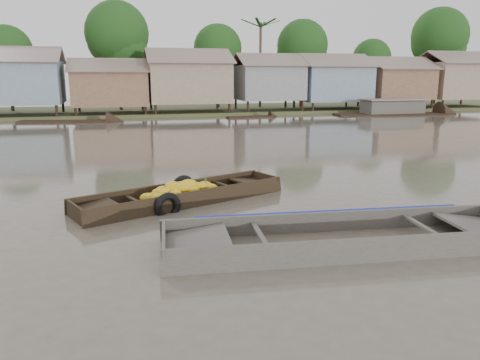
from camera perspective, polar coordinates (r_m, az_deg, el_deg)
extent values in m
plane|color=brown|center=(11.09, 3.94, -4.76)|extent=(120.00, 120.00, 0.00)
cube|color=#384723|center=(43.27, -10.25, 8.19)|extent=(120.00, 12.00, 0.50)
cube|color=slate|center=(40.14, -25.35, 10.70)|extent=(6.20, 5.20, 3.20)
cube|color=brown|center=(38.78, -26.02, 13.65)|extent=(6.60, 3.02, 1.28)
cube|color=brown|center=(41.54, -25.28, 13.58)|extent=(6.60, 3.02, 1.28)
cube|color=brown|center=(39.53, -15.55, 10.70)|extent=(5.80, 4.60, 2.70)
cube|color=brown|center=(38.27, -15.73, 13.34)|extent=(6.20, 2.67, 1.14)
cube|color=brown|center=(40.76, -15.69, 13.28)|extent=(6.20, 2.67, 1.14)
cube|color=#89735E|center=(39.95, -6.34, 11.75)|extent=(6.50, 5.30, 3.30)
cube|color=brown|center=(38.56, -6.09, 14.84)|extent=(6.90, 3.08, 1.31)
cube|color=brown|center=(41.39, -6.71, 14.68)|extent=(6.90, 3.08, 1.31)
cube|color=gray|center=(41.57, 3.46, 11.77)|extent=(5.40, 4.70, 2.90)
cube|color=brown|center=(40.38, 4.07, 14.43)|extent=(5.80, 2.73, 1.17)
cube|color=brown|center=(42.79, 2.95, 14.35)|extent=(5.80, 2.73, 1.17)
cube|color=slate|center=(43.81, 11.09, 11.48)|extent=(6.00, 5.00, 3.10)
cube|color=brown|center=(42.60, 12.01, 14.11)|extent=(6.40, 2.90, 1.24)
cube|color=brown|center=(45.04, 10.44, 14.09)|extent=(6.40, 2.90, 1.24)
cube|color=brown|center=(46.98, 18.39, 11.09)|extent=(5.70, 4.90, 2.80)
cube|color=brown|center=(45.88, 19.47, 13.31)|extent=(6.10, 2.85, 1.21)
cube|color=brown|center=(48.10, 17.67, 13.38)|extent=(6.10, 2.85, 1.21)
cube|color=#89735E|center=(50.79, 24.69, 10.95)|extent=(6.30, 5.10, 3.40)
cube|color=brown|center=(49.75, 25.95, 13.31)|extent=(6.70, 2.96, 1.26)
cube|color=brown|center=(51.89, 23.94, 13.42)|extent=(6.70, 2.96, 1.26)
cylinder|color=#473323|center=(44.85, -26.21, 10.39)|extent=(0.28, 0.28, 4.90)
sphere|color=#123813|center=(44.88, -26.57, 13.95)|extent=(4.20, 4.20, 4.20)
cylinder|color=#473323|center=(43.01, -14.50, 12.17)|extent=(0.28, 0.28, 6.30)
sphere|color=#123813|center=(43.14, -14.78, 16.95)|extent=(5.40, 5.40, 5.40)
cylinder|color=#473323|center=(45.01, -2.70, 11.89)|extent=(0.28, 0.28, 5.25)
sphere|color=#123813|center=(45.06, -2.74, 15.71)|extent=(4.50, 4.50, 4.50)
cylinder|color=#473323|center=(46.40, 7.49, 12.04)|extent=(0.28, 0.28, 5.60)
sphere|color=#123813|center=(46.47, 7.61, 15.99)|extent=(4.80, 4.80, 4.80)
cylinder|color=#473323|center=(50.83, 15.59, 11.16)|extent=(0.28, 0.28, 4.55)
sphere|color=#123813|center=(50.84, 15.77, 14.08)|extent=(3.90, 3.90, 3.90)
cylinder|color=#473323|center=(53.85, 22.80, 11.83)|extent=(0.28, 0.28, 6.65)
sphere|color=#123813|center=(53.99, 23.16, 15.85)|extent=(5.70, 5.70, 5.70)
cylinder|color=#473323|center=(45.53, 2.49, 13.63)|extent=(0.24, 0.24, 8.00)
cube|color=black|center=(12.64, -6.96, -2.99)|extent=(5.69, 3.13, 0.08)
cube|color=black|center=(13.11, -8.33, -1.43)|extent=(5.46, 2.31, 0.54)
cube|color=black|center=(12.06, -5.53, -2.60)|extent=(5.46, 2.31, 0.54)
cube|color=black|center=(14.15, 3.07, -0.24)|extent=(0.53, 1.19, 0.51)
cube|color=black|center=(13.84, 1.49, -0.26)|extent=(1.32, 1.38, 0.20)
cube|color=black|center=(11.51, -19.43, -4.05)|extent=(0.53, 1.19, 0.51)
cube|color=black|center=(11.63, -17.13, -3.37)|extent=(1.32, 1.38, 0.20)
cube|color=black|center=(11.97, -12.68, -2.45)|extent=(0.54, 1.16, 0.05)
cube|color=black|center=(13.25, -1.88, -0.65)|extent=(0.54, 1.16, 0.05)
ellipsoid|color=gold|center=(11.88, -9.96, -3.01)|extent=(0.44, 0.38, 0.23)
ellipsoid|color=gold|center=(12.33, -7.05, -0.99)|extent=(0.52, 0.45, 0.27)
ellipsoid|color=gold|center=(12.78, -2.37, -1.49)|extent=(0.46, 0.39, 0.24)
ellipsoid|color=gold|center=(12.14, -7.86, -1.75)|extent=(0.43, 0.36, 0.22)
ellipsoid|color=gold|center=(13.14, -4.36, -0.74)|extent=(0.54, 0.46, 0.28)
ellipsoid|color=gold|center=(12.81, -3.67, -1.01)|extent=(0.51, 0.44, 0.26)
ellipsoid|color=gold|center=(12.56, -6.30, -0.56)|extent=(0.56, 0.48, 0.29)
ellipsoid|color=gold|center=(12.61, -7.52, -0.98)|extent=(0.53, 0.45, 0.27)
ellipsoid|color=gold|center=(12.63, -8.13, -1.13)|extent=(0.49, 0.42, 0.26)
ellipsoid|color=gold|center=(12.60, -7.11, -0.63)|extent=(0.42, 0.36, 0.22)
ellipsoid|color=gold|center=(12.61, -4.78, -0.76)|extent=(0.43, 0.37, 0.22)
ellipsoid|color=gold|center=(12.66, -8.83, -1.10)|extent=(0.44, 0.37, 0.23)
ellipsoid|color=gold|center=(12.66, -5.43, -0.82)|extent=(0.51, 0.43, 0.26)
ellipsoid|color=gold|center=(12.35, -7.73, -1.24)|extent=(0.51, 0.44, 0.27)
ellipsoid|color=gold|center=(12.98, -6.76, -1.06)|extent=(0.48, 0.41, 0.25)
ellipsoid|color=gold|center=(13.03, -6.68, -1.05)|extent=(0.46, 0.39, 0.24)
ellipsoid|color=gold|center=(13.12, -5.12, -0.99)|extent=(0.48, 0.41, 0.25)
ellipsoid|color=gold|center=(12.32, -5.81, -1.97)|extent=(0.45, 0.38, 0.23)
ellipsoid|color=gold|center=(12.07, -9.26, -2.20)|extent=(0.49, 0.42, 0.25)
ellipsoid|color=gold|center=(12.69, -8.19, -1.23)|extent=(0.45, 0.38, 0.23)
ellipsoid|color=gold|center=(12.25, -11.17, -2.15)|extent=(0.50, 0.43, 0.26)
ellipsoid|color=gold|center=(11.98, -9.34, -2.55)|extent=(0.54, 0.47, 0.28)
ellipsoid|color=gold|center=(12.47, -5.85, -1.28)|extent=(0.48, 0.41, 0.25)
ellipsoid|color=gold|center=(12.00, -9.12, -2.59)|extent=(0.54, 0.46, 0.28)
ellipsoid|color=gold|center=(12.34, -9.28, -1.35)|extent=(0.55, 0.47, 0.29)
ellipsoid|color=gold|center=(12.53, -8.25, -1.17)|extent=(0.49, 0.42, 0.25)
ellipsoid|color=gold|center=(12.29, -9.83, -1.55)|extent=(0.47, 0.40, 0.25)
ellipsoid|color=gold|center=(12.47, -6.48, -1.08)|extent=(0.49, 0.42, 0.26)
ellipsoid|color=gold|center=(12.42, -8.23, -0.77)|extent=(0.52, 0.45, 0.27)
ellipsoid|color=gold|center=(12.04, -9.70, -2.28)|extent=(0.55, 0.47, 0.29)
ellipsoid|color=gold|center=(12.11, -10.80, -2.64)|extent=(0.43, 0.37, 0.22)
ellipsoid|color=gold|center=(12.13, -10.46, -2.16)|extent=(0.55, 0.47, 0.29)
cylinder|color=#3F6626|center=(12.27, -9.12, -0.99)|extent=(0.04, 0.04, 0.19)
cylinder|color=#3F6626|center=(12.61, -6.21, -0.53)|extent=(0.04, 0.04, 0.19)
cylinder|color=#3F6626|center=(12.87, -4.23, -0.22)|extent=(0.04, 0.04, 0.19)
torus|color=black|center=(13.36, -6.95, -1.01)|extent=(0.78, 0.46, 0.77)
torus|color=black|center=(11.60, -8.81, -3.21)|extent=(0.73, 0.44, 0.72)
cube|color=#403B36|center=(9.67, 12.60, -8.24)|extent=(7.22, 2.22, 0.08)
cube|color=#403B36|center=(10.35, 10.90, -5.28)|extent=(7.24, 0.87, 0.58)
cube|color=#403B36|center=(8.83, 14.75, -8.68)|extent=(7.24, 0.87, 0.58)
cube|color=#403B36|center=(10.96, 27.15, -5.08)|extent=(1.38, 1.64, 0.23)
cube|color=#403B36|center=(8.94, -9.25, -8.15)|extent=(0.23, 1.77, 0.55)
cube|color=#403B36|center=(8.93, -5.27, -7.58)|extent=(1.38, 1.64, 0.23)
cube|color=#403B36|center=(9.07, 2.60, -6.90)|extent=(0.27, 1.70, 0.05)
cube|color=#403B36|center=(10.28, 21.58, -5.41)|extent=(0.27, 1.70, 0.05)
cube|color=#665E54|center=(9.65, 12.61, -8.01)|extent=(5.52, 1.91, 0.02)
cube|color=#1021A2|center=(10.33, 10.85, -4.01)|extent=(5.85, 0.66, 0.14)
torus|color=olive|center=(10.39, 24.49, -7.24)|extent=(0.41, 0.41, 0.06)
torus|color=olive|center=(10.37, 24.51, -7.04)|extent=(0.33, 0.33, 0.06)
cube|color=black|center=(41.23, 17.85, 7.49)|extent=(9.52, 3.14, 0.35)
cube|color=black|center=(35.46, -20.52, 6.52)|extent=(6.50, 2.46, 0.35)
cube|color=black|center=(36.85, 1.22, 7.53)|extent=(3.72, 1.11, 0.35)
cube|color=black|center=(41.66, 18.07, 8.35)|extent=(5.00, 2.00, 1.20)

